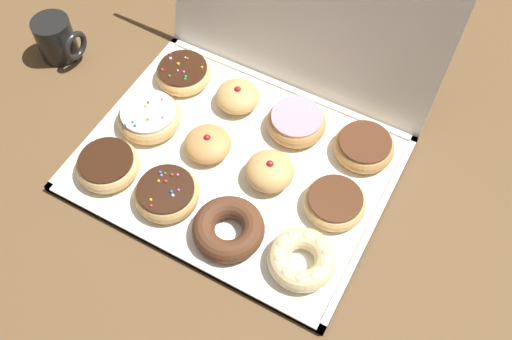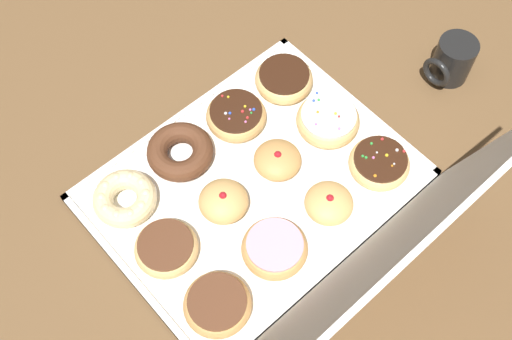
{
  "view_description": "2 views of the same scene",
  "coord_description": "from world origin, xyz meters",
  "px_view_note": "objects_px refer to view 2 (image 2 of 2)",
  "views": [
    {
      "loc": [
        0.31,
        -0.5,
        0.89
      ],
      "look_at": [
        0.05,
        -0.01,
        0.04
      ],
      "focal_mm": 40.52,
      "sensor_mm": 36.0,
      "label": 1
    },
    {
      "loc": [
        0.35,
        0.4,
        1.03
      ],
      "look_at": [
        -0.01,
        0.0,
        0.06
      ],
      "focal_mm": 44.49,
      "sensor_mm": 36.0,
      "label": 2
    }
  ],
  "objects_px": {
    "chocolate_frosted_donut_0": "(284,79)",
    "cruller_donut_3": "(125,198)",
    "jelly_filled_donut_9": "(329,203)",
    "coffee_mug": "(452,60)",
    "chocolate_frosted_donut_7": "(165,247)",
    "sprinkle_donut_4": "(327,119)",
    "jelly_filled_donut_5": "(277,160)",
    "chocolate_frosted_donut_11": "(217,304)",
    "sprinkle_donut_8": "(379,163)",
    "pink_frosted_donut_10": "(275,248)",
    "donut_box": "(253,186)",
    "sprinkle_donut_1": "(236,115)",
    "jelly_filled_donut_6": "(223,200)",
    "chocolate_cake_ring_donut_2": "(180,152)"
  },
  "relations": [
    {
      "from": "sprinkle_donut_8",
      "to": "pink_frosted_donut_10",
      "type": "relative_size",
      "value": 0.99
    },
    {
      "from": "jelly_filled_donut_9",
      "to": "pink_frosted_donut_10",
      "type": "height_order",
      "value": "jelly_filled_donut_9"
    },
    {
      "from": "chocolate_frosted_donut_7",
      "to": "sprinkle_donut_4",
      "type": "bearing_deg",
      "value": -179.86
    },
    {
      "from": "chocolate_frosted_donut_7",
      "to": "pink_frosted_donut_10",
      "type": "bearing_deg",
      "value": 137.15
    },
    {
      "from": "donut_box",
      "to": "jelly_filled_donut_5",
      "type": "relative_size",
      "value": 6.29
    },
    {
      "from": "chocolate_frosted_donut_0",
      "to": "sprinkle_donut_8",
      "type": "bearing_deg",
      "value": 90.2
    },
    {
      "from": "chocolate_frosted_donut_11",
      "to": "jelly_filled_donut_5",
      "type": "bearing_deg",
      "value": -152.32
    },
    {
      "from": "sprinkle_donut_1",
      "to": "jelly_filled_donut_5",
      "type": "height_order",
      "value": "jelly_filled_donut_5"
    },
    {
      "from": "jelly_filled_donut_5",
      "to": "chocolate_frosted_donut_7",
      "type": "distance_m",
      "value": 0.26
    },
    {
      "from": "chocolate_frosted_donut_0",
      "to": "chocolate_frosted_donut_7",
      "type": "distance_m",
      "value": 0.41
    },
    {
      "from": "chocolate_frosted_donut_11",
      "to": "chocolate_cake_ring_donut_2",
      "type": "bearing_deg",
      "value": -116.8
    },
    {
      "from": "chocolate_cake_ring_donut_2",
      "to": "sprinkle_donut_4",
      "type": "xyz_separation_m",
      "value": [
        -0.25,
        0.13,
        0.0
      ]
    },
    {
      "from": "sprinkle_donut_1",
      "to": "coffee_mug",
      "type": "height_order",
      "value": "coffee_mug"
    },
    {
      "from": "chocolate_frosted_donut_7",
      "to": "coffee_mug",
      "type": "xyz_separation_m",
      "value": [
        -0.66,
        0.07,
        0.02
      ]
    },
    {
      "from": "coffee_mug",
      "to": "jelly_filled_donut_5",
      "type": "bearing_deg",
      "value": -9.84
    },
    {
      "from": "jelly_filled_donut_5",
      "to": "donut_box",
      "type": "bearing_deg",
      "value": 0.79
    },
    {
      "from": "chocolate_frosted_donut_11",
      "to": "donut_box",
      "type": "bearing_deg",
      "value": -145.73
    },
    {
      "from": "chocolate_frosted_donut_7",
      "to": "sprinkle_donut_8",
      "type": "relative_size",
      "value": 0.98
    },
    {
      "from": "chocolate_cake_ring_donut_2",
      "to": "jelly_filled_donut_6",
      "type": "bearing_deg",
      "value": 86.48
    },
    {
      "from": "jelly_filled_donut_9",
      "to": "sprinkle_donut_4",
      "type": "bearing_deg",
      "value": -133.7
    },
    {
      "from": "jelly_filled_donut_6",
      "to": "chocolate_frosted_donut_7",
      "type": "height_order",
      "value": "jelly_filled_donut_6"
    },
    {
      "from": "jelly_filled_donut_6",
      "to": "chocolate_cake_ring_donut_2",
      "type": "bearing_deg",
      "value": -93.52
    },
    {
      "from": "sprinkle_donut_8",
      "to": "chocolate_frosted_donut_11",
      "type": "distance_m",
      "value": 0.39
    },
    {
      "from": "cruller_donut_3",
      "to": "coffee_mug",
      "type": "relative_size",
      "value": 1.16
    },
    {
      "from": "pink_frosted_donut_10",
      "to": "sprinkle_donut_4",
      "type": "bearing_deg",
      "value": -153.16
    },
    {
      "from": "pink_frosted_donut_10",
      "to": "chocolate_frosted_donut_11",
      "type": "distance_m",
      "value": 0.13
    },
    {
      "from": "chocolate_frosted_donut_0",
      "to": "chocolate_cake_ring_donut_2",
      "type": "xyz_separation_m",
      "value": [
        0.25,
        -0.01,
        -0.0
      ]
    },
    {
      "from": "sprinkle_donut_1",
      "to": "chocolate_cake_ring_donut_2",
      "type": "relative_size",
      "value": 0.93
    },
    {
      "from": "jelly_filled_donut_6",
      "to": "pink_frosted_donut_10",
      "type": "relative_size",
      "value": 0.78
    },
    {
      "from": "sprinkle_donut_8",
      "to": "chocolate_frosted_donut_7",
      "type": "bearing_deg",
      "value": -18.38
    },
    {
      "from": "sprinkle_donut_1",
      "to": "jelly_filled_donut_9",
      "type": "height_order",
      "value": "jelly_filled_donut_9"
    },
    {
      "from": "chocolate_frosted_donut_7",
      "to": "pink_frosted_donut_10",
      "type": "distance_m",
      "value": 0.18
    },
    {
      "from": "chocolate_frosted_donut_7",
      "to": "jelly_filled_donut_5",
      "type": "bearing_deg",
      "value": 179.62
    },
    {
      "from": "cruller_donut_3",
      "to": "chocolate_frosted_donut_11",
      "type": "relative_size",
      "value": 1.01
    },
    {
      "from": "jelly_filled_donut_9",
      "to": "coffee_mug",
      "type": "distance_m",
      "value": 0.4
    },
    {
      "from": "chocolate_cake_ring_donut_2",
      "to": "jelly_filled_donut_5",
      "type": "height_order",
      "value": "jelly_filled_donut_5"
    },
    {
      "from": "sprinkle_donut_4",
      "to": "chocolate_frosted_donut_11",
      "type": "height_order",
      "value": "sprinkle_donut_4"
    },
    {
      "from": "chocolate_frosted_donut_7",
      "to": "coffee_mug",
      "type": "bearing_deg",
      "value": 173.8
    },
    {
      "from": "donut_box",
      "to": "pink_frosted_donut_10",
      "type": "height_order",
      "value": "pink_frosted_donut_10"
    },
    {
      "from": "chocolate_frosted_donut_0",
      "to": "cruller_donut_3",
      "type": "height_order",
      "value": "same"
    },
    {
      "from": "cruller_donut_3",
      "to": "sprinkle_donut_8",
      "type": "height_order",
      "value": "same"
    },
    {
      "from": "chocolate_frosted_donut_7",
      "to": "pink_frosted_donut_10",
      "type": "height_order",
      "value": "pink_frosted_donut_10"
    },
    {
      "from": "jelly_filled_donut_6",
      "to": "chocolate_frosted_donut_7",
      "type": "distance_m",
      "value": 0.13
    },
    {
      "from": "chocolate_frosted_donut_11",
      "to": "chocolate_frosted_donut_0",
      "type": "bearing_deg",
      "value": -146.34
    },
    {
      "from": "jelly_filled_donut_5",
      "to": "pink_frosted_donut_10",
      "type": "distance_m",
      "value": 0.17
    },
    {
      "from": "sprinkle_donut_1",
      "to": "jelly_filled_donut_5",
      "type": "distance_m",
      "value": 0.12
    },
    {
      "from": "cruller_donut_3",
      "to": "sprinkle_donut_1",
      "type": "bearing_deg",
      "value": -179.67
    },
    {
      "from": "sprinkle_donut_4",
      "to": "jelly_filled_donut_9",
      "type": "relative_size",
      "value": 1.4
    },
    {
      "from": "jelly_filled_donut_5",
      "to": "chocolate_frosted_donut_11",
      "type": "height_order",
      "value": "jelly_filled_donut_5"
    },
    {
      "from": "jelly_filled_donut_9",
      "to": "pink_frosted_donut_10",
      "type": "xyz_separation_m",
      "value": [
        0.13,
        -0.0,
        -0.0
      ]
    }
  ]
}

